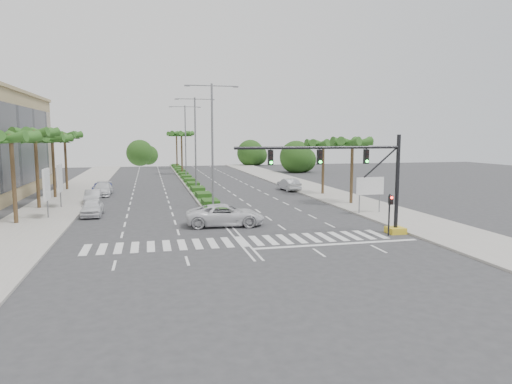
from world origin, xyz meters
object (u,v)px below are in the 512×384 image
Objects in this scene: car_right at (289,184)px; car_parked_c at (102,187)px; car_crossing at (225,215)px; car_parked_d at (102,189)px; car_parked_a at (92,208)px; car_parked_b at (93,197)px.

car_parked_c is at bearing -13.20° from car_right.
car_parked_c is at bearing 30.52° from car_crossing.
car_parked_d reaches higher than car_parked_c.
car_parked_d reaches higher than car_parked_a.
car_right is at bearing -9.94° from car_parked_c.
car_parked_c is 0.93× the size of car_parked_d.
car_parked_d is 24.52m from car_crossing.
car_parked_d is 0.84× the size of car_crossing.
car_parked_a reaches higher than car_parked_b.
car_parked_a is 7.75m from car_parked_b.
car_crossing reaches higher than car_right.
car_parked_d is at bearing 92.05° from car_parked_a.
car_crossing is (11.63, -14.81, 0.13)m from car_parked_b.
car_parked_a is at bearing -85.96° from car_parked_b.
car_parked_d is at bearing -5.48° from car_right.
car_right reaches higher than car_parked_a.
car_crossing is (11.63, -24.98, 0.18)m from car_parked_c.
car_parked_d reaches higher than car_parked_b.
car_crossing reaches higher than car_parked_d.
car_parked_a is 0.71× the size of car_crossing.
car_parked_c is 27.55m from car_crossing.
car_right is (23.60, 6.60, 0.06)m from car_parked_b.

